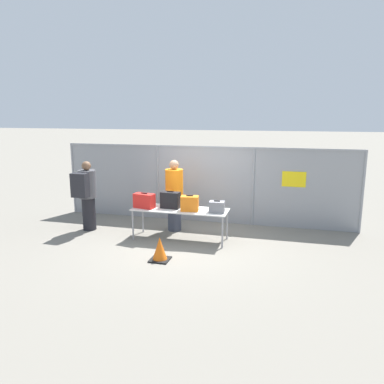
# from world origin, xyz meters

# --- Properties ---
(ground_plane) EXTENTS (120.00, 120.00, 0.00)m
(ground_plane) POSITION_xyz_m (0.00, 0.00, 0.00)
(ground_plane) COLOR slate
(fence_section) EXTENTS (8.16, 0.07, 2.10)m
(fence_section) POSITION_xyz_m (0.02, 1.78, 1.10)
(fence_section) COLOR gray
(fence_section) RESTS_ON ground_plane
(inspection_table) EXTENTS (2.28, 0.75, 0.75)m
(inspection_table) POSITION_xyz_m (-0.19, 0.12, 0.70)
(inspection_table) COLOR silver
(inspection_table) RESTS_ON ground_plane
(suitcase_red) EXTENTS (0.53, 0.33, 0.37)m
(suitcase_red) POSITION_xyz_m (-1.05, 0.02, 0.93)
(suitcase_red) COLOR red
(suitcase_red) RESTS_ON inspection_table
(suitcase_black) EXTENTS (0.46, 0.25, 0.41)m
(suitcase_black) POSITION_xyz_m (-0.44, 0.15, 0.95)
(suitcase_black) COLOR black
(suitcase_black) RESTS_ON inspection_table
(suitcase_orange) EXTENTS (0.44, 0.32, 0.37)m
(suitcase_orange) POSITION_xyz_m (0.07, 0.03, 0.93)
(suitcase_orange) COLOR orange
(suitcase_orange) RESTS_ON inspection_table
(suitcase_grey) EXTENTS (0.36, 0.28, 0.28)m
(suitcase_grey) POSITION_xyz_m (0.71, 0.05, 0.88)
(suitcase_grey) COLOR slate
(suitcase_grey) RESTS_ON inspection_table
(traveler_hooded) EXTENTS (0.44, 0.69, 1.79)m
(traveler_hooded) POSITION_xyz_m (-2.70, 0.22, 0.98)
(traveler_hooded) COLOR black
(traveler_hooded) RESTS_ON ground_plane
(security_worker_near) EXTENTS (0.45, 0.45, 1.83)m
(security_worker_near) POSITION_xyz_m (-0.54, 0.80, 0.94)
(security_worker_near) COLOR #383D4C
(security_worker_near) RESTS_ON ground_plane
(utility_trailer) EXTENTS (3.29, 2.34, 0.71)m
(utility_trailer) POSITION_xyz_m (1.23, 3.19, 0.42)
(utility_trailer) COLOR silver
(utility_trailer) RESTS_ON ground_plane
(traffic_cone) EXTENTS (0.40, 0.40, 0.50)m
(traffic_cone) POSITION_xyz_m (-0.22, -1.23, 0.23)
(traffic_cone) COLOR black
(traffic_cone) RESTS_ON ground_plane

